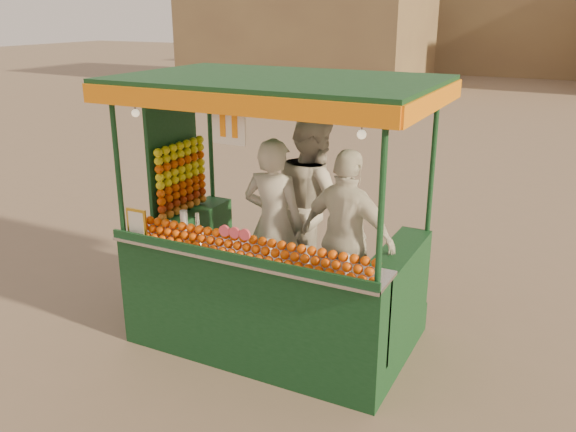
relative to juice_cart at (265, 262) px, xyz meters
The scene contains 7 objects.
ground 0.92m from the juice_cart, 112.85° to the left, with size 90.00×90.00×0.00m, color #716151.
building_left 22.40m from the juice_cart, 114.21° to the left, with size 10.00×6.00×6.00m, color olive.
building_center 30.53m from the juice_cart, 94.04° to the left, with size 14.00×7.00×7.00m, color olive.
juice_cart is the anchor object (origin of this frame).
vendor_left 0.39m from the juice_cart, 96.35° to the left, with size 0.64×0.44×1.72m.
vendor_middle 0.84m from the juice_cart, 76.47° to the left, with size 1.16×1.16×1.90m.
vendor_right 0.84m from the juice_cart, 16.32° to the left, with size 1.05×0.58×1.69m.
Camera 1 is at (2.76, -5.02, 3.17)m, focal length 37.63 mm.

